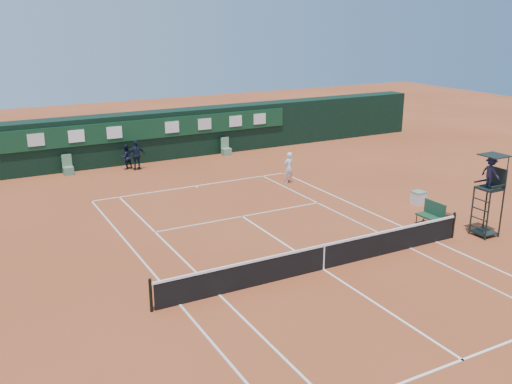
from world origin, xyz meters
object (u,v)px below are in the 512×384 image
tennis_net (324,256)px  player (289,168)px  player_bench (432,213)px  cooler (418,198)px  umpire_chair (491,178)px

tennis_net → player: size_ratio=7.66×
player_bench → cooler: (1.66, 2.53, -0.27)m
tennis_net → cooler: tennis_net is taller
cooler → player: bearing=119.7°
tennis_net → cooler: size_ratio=20.00×
cooler → player: size_ratio=0.38×
cooler → player_bench: bearing=-123.2°
player_bench → cooler: bearing=56.8°
player → cooler: bearing=106.2°
tennis_net → player_bench: (6.61, 1.40, 0.09)m
player_bench → cooler: player_bench is taller
tennis_net → cooler: bearing=25.4°
tennis_net → umpire_chair: size_ratio=3.77×
umpire_chair → player: (-3.00, 10.54, -1.62)m
umpire_chair → player: umpire_chair is taller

